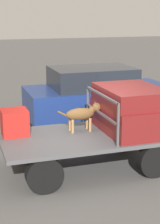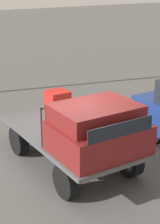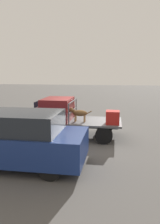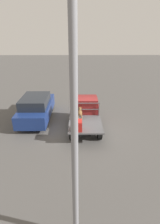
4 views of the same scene
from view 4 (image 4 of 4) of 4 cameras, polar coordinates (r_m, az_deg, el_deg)
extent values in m
plane|color=#514F4C|center=(11.08, 1.56, -5.43)|extent=(80.00, 80.00, 0.00)
cylinder|color=black|center=(11.93, -2.43, -1.23)|extent=(0.71, 0.24, 0.71)
cylinder|color=black|center=(11.99, 5.19, -1.19)|extent=(0.71, 0.24, 0.71)
cylinder|color=black|center=(9.92, -2.81, -6.97)|extent=(0.71, 0.24, 0.71)
cylinder|color=black|center=(9.98, 6.41, -6.89)|extent=(0.71, 0.24, 0.71)
cube|color=black|center=(10.79, -0.18, -2.69)|extent=(3.40, 0.10, 0.18)
cube|color=black|center=(10.82, 3.36, -2.67)|extent=(3.40, 0.10, 0.18)
cube|color=#4C4C4F|center=(10.74, 1.60, -2.06)|extent=(3.70, 1.91, 0.08)
cube|color=maroon|center=(11.58, 1.43, 1.82)|extent=(1.44, 1.79, 0.60)
cube|color=maroon|center=(11.30, 1.48, 3.86)|extent=(1.23, 1.65, 0.37)
cube|color=black|center=(12.09, 1.34, 4.98)|extent=(0.02, 1.47, 0.27)
cube|color=#4C4C4F|center=(10.80, -3.06, 0.84)|extent=(0.04, 0.04, 0.87)
cube|color=#4C4C4F|center=(10.86, 6.19, 0.87)|extent=(0.04, 0.04, 0.87)
cube|color=#4C4C4F|center=(10.64, 1.60, 2.89)|extent=(0.04, 1.75, 0.04)
cube|color=#4C4C4F|center=(10.80, 1.58, 0.86)|extent=(0.04, 1.75, 0.04)
cylinder|color=#9E7547|center=(10.75, -0.54, -0.92)|extent=(0.06, 0.06, 0.29)
cylinder|color=#9E7547|center=(10.75, 0.52, -0.92)|extent=(0.06, 0.06, 0.29)
cylinder|color=#9E7547|center=(10.39, -0.54, -1.86)|extent=(0.06, 0.06, 0.29)
cylinder|color=#9E7547|center=(10.40, 0.56, -1.85)|extent=(0.06, 0.06, 0.29)
ellipsoid|color=brown|center=(10.47, 0.00, -0.23)|extent=(0.64, 0.27, 0.27)
sphere|color=#9E7547|center=(10.65, -0.01, -0.07)|extent=(0.12, 0.12, 0.12)
cylinder|color=brown|center=(10.69, -0.01, 0.73)|extent=(0.19, 0.15, 0.18)
sphere|color=brown|center=(10.77, -0.02, 1.19)|extent=(0.20, 0.20, 0.20)
cone|color=#9E7547|center=(10.85, -0.02, 1.29)|extent=(0.11, 0.11, 0.11)
cone|color=brown|center=(10.73, -0.31, 1.58)|extent=(0.06, 0.08, 0.10)
cone|color=brown|center=(10.73, 0.27, 1.58)|extent=(0.06, 0.08, 0.10)
cylinder|color=brown|center=(10.12, 0.02, -0.97)|extent=(0.27, 0.04, 0.18)
cube|color=#AD1E19|center=(9.28, -1.01, -4.42)|extent=(0.54, 0.54, 0.54)
cylinder|color=black|center=(13.98, -15.77, 1.56)|extent=(0.60, 0.20, 0.60)
cylinder|color=black|center=(13.65, -9.28, 1.63)|extent=(0.60, 0.20, 0.60)
cylinder|color=black|center=(11.64, -18.95, -3.64)|extent=(0.60, 0.20, 0.60)
cylinder|color=black|center=(11.23, -11.18, -3.74)|extent=(0.60, 0.20, 0.60)
cube|color=navy|center=(12.44, -13.90, 0.75)|extent=(4.37, 1.88, 0.83)
cube|color=#1E232B|center=(11.97, -14.46, 3.48)|extent=(2.40, 1.69, 0.60)
cylinder|color=gray|center=(3.69, -1.87, -5.05)|extent=(0.16, 0.16, 7.40)
camera|label=1|loc=(10.55, 44.86, 5.03)|focal=60.00mm
camera|label=2|loc=(16.93, 15.28, 18.94)|focal=60.00mm
camera|label=3|loc=(12.34, -47.14, 4.18)|focal=35.00mm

